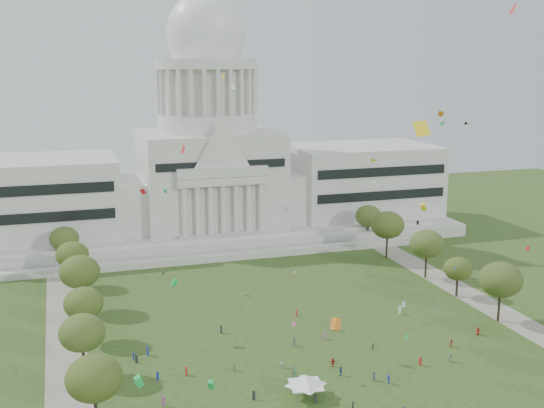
# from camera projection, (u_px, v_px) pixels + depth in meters

# --- Properties ---
(ground) EXTENTS (400.00, 400.00, 0.00)m
(ground) POSITION_uv_depth(u_px,v_px,m) (348.00, 383.00, 122.51)
(ground) COLOR #30481C
(ground) RESTS_ON ground
(capitol) EXTENTS (160.00, 64.50, 91.30)m
(capitol) POSITION_uv_depth(u_px,v_px,m) (209.00, 168.00, 223.84)
(capitol) COLOR beige
(capitol) RESTS_ON ground
(path_left) EXTENTS (8.00, 160.00, 0.04)m
(path_left) POSITION_uv_depth(u_px,v_px,m) (66.00, 351.00, 136.22)
(path_left) COLOR gray
(path_left) RESTS_ON ground
(path_right) EXTENTS (8.00, 160.00, 0.04)m
(path_right) POSITION_uv_depth(u_px,v_px,m) (480.00, 301.00, 164.74)
(path_right) COLOR gray
(path_right) RESTS_ON ground
(row_tree_l_1) EXTENTS (8.86, 8.86, 12.59)m
(row_tree_l_1) POSITION_uv_depth(u_px,v_px,m) (94.00, 378.00, 104.81)
(row_tree_l_1) COLOR black
(row_tree_l_1) RESTS_ON ground
(row_tree_l_2) EXTENTS (8.42, 8.42, 11.97)m
(row_tree_l_2) POSITION_uv_depth(u_px,v_px,m) (82.00, 333.00, 123.51)
(row_tree_l_2) COLOR black
(row_tree_l_2) RESTS_ON ground
(row_tree_r_2) EXTENTS (9.55, 9.55, 13.58)m
(row_tree_r_2) POSITION_uv_depth(u_px,v_px,m) (501.00, 280.00, 149.90)
(row_tree_r_2) COLOR black
(row_tree_r_2) RESTS_ON ground
(row_tree_l_3) EXTENTS (8.12, 8.12, 11.55)m
(row_tree_l_3) POSITION_uv_depth(u_px,v_px,m) (83.00, 303.00, 139.35)
(row_tree_l_3) COLOR black
(row_tree_l_3) RESTS_ON ground
(row_tree_r_3) EXTENTS (7.01, 7.01, 9.98)m
(row_tree_r_3) POSITION_uv_depth(u_px,v_px,m) (458.00, 269.00, 166.40)
(row_tree_r_3) COLOR black
(row_tree_r_3) RESTS_ON ground
(row_tree_l_4) EXTENTS (9.29, 9.29, 13.21)m
(row_tree_l_4) POSITION_uv_depth(u_px,v_px,m) (80.00, 272.00, 156.36)
(row_tree_l_4) COLOR black
(row_tree_l_4) RESTS_ON ground
(row_tree_r_4) EXTENTS (9.19, 9.19, 13.06)m
(row_tree_r_4) POSITION_uv_depth(u_px,v_px,m) (427.00, 244.00, 180.56)
(row_tree_r_4) COLOR black
(row_tree_r_4) RESTS_ON ground
(row_tree_l_5) EXTENTS (8.33, 8.33, 11.85)m
(row_tree_l_5) POSITION_uv_depth(u_px,v_px,m) (72.00, 255.00, 173.55)
(row_tree_l_5) COLOR black
(row_tree_l_5) RESTS_ON ground
(row_tree_r_5) EXTENTS (9.82, 9.82, 13.96)m
(row_tree_r_5) POSITION_uv_depth(u_px,v_px,m) (388.00, 225.00, 198.84)
(row_tree_r_5) COLOR black
(row_tree_r_5) RESTS_ON ground
(row_tree_l_6) EXTENTS (8.19, 8.19, 11.64)m
(row_tree_l_6) POSITION_uv_depth(u_px,v_px,m) (64.00, 239.00, 190.00)
(row_tree_l_6) COLOR black
(row_tree_l_6) RESTS_ON ground
(row_tree_r_6) EXTENTS (8.42, 8.42, 11.97)m
(row_tree_r_6) POSITION_uv_depth(u_px,v_px,m) (368.00, 216.00, 216.59)
(row_tree_r_6) COLOR black
(row_tree_r_6) RESTS_ON ground
(event_tent) EXTENTS (8.62, 8.62, 4.24)m
(event_tent) POSITION_uv_depth(u_px,v_px,m) (306.00, 380.00, 116.73)
(event_tent) COLOR #4C4C4C
(event_tent) RESTS_ON ground
(person_0) EXTENTS (0.98, 0.81, 1.71)m
(person_0) POSITION_uv_depth(u_px,v_px,m) (478.00, 331.00, 144.08)
(person_0) COLOR #B21E1E
(person_0) RESTS_ON ground
(person_2) EXTENTS (0.90, 0.85, 1.59)m
(person_2) POSITION_uv_depth(u_px,v_px,m) (452.00, 343.00, 137.99)
(person_2) COLOR #B21E1E
(person_2) RESTS_ON ground
(person_3) EXTENTS (0.93, 1.26, 1.75)m
(person_3) POSITION_uv_depth(u_px,v_px,m) (388.00, 379.00, 122.15)
(person_3) COLOR navy
(person_3) RESTS_ON ground
(person_4) EXTENTS (0.71, 1.13, 1.82)m
(person_4) POSITION_uv_depth(u_px,v_px,m) (341.00, 371.00, 125.29)
(person_4) COLOR navy
(person_4) RESTS_ON ground
(person_5) EXTENTS (1.66, 1.28, 1.67)m
(person_5) POSITION_uv_depth(u_px,v_px,m) (333.00, 362.00, 129.10)
(person_5) COLOR #B21E1E
(person_5) RESTS_ON ground
(person_7) EXTENTS (0.69, 0.64, 1.53)m
(person_7) POSITION_uv_depth(u_px,v_px,m) (353.00, 405.00, 113.16)
(person_7) COLOR #26262B
(person_7) RESTS_ON ground
(person_8) EXTENTS (1.06, 0.83, 1.91)m
(person_8) POSITION_uv_depth(u_px,v_px,m) (282.00, 363.00, 128.58)
(person_8) COLOR silver
(person_8) RESTS_ON ground
(person_9) EXTENTS (1.21, 1.15, 1.71)m
(person_9) POSITION_uv_depth(u_px,v_px,m) (451.00, 358.00, 131.00)
(person_9) COLOR #4C4C51
(person_9) RESTS_ON ground
(person_10) EXTENTS (0.54, 0.88, 1.43)m
(person_10) POSITION_uv_depth(u_px,v_px,m) (373.00, 346.00, 136.65)
(person_10) COLOR #4C4C51
(person_10) RESTS_ON ground
(distant_crowd) EXTENTS (61.46, 40.99, 1.94)m
(distant_crowd) POSITION_uv_depth(u_px,v_px,m) (267.00, 358.00, 130.96)
(distant_crowd) COLOR olive
(distant_crowd) RESTS_ON ground
(kite_swarm) EXTENTS (92.35, 107.27, 63.76)m
(kite_swarm) POSITION_uv_depth(u_px,v_px,m) (365.00, 225.00, 125.73)
(kite_swarm) COLOR green
(kite_swarm) RESTS_ON ground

